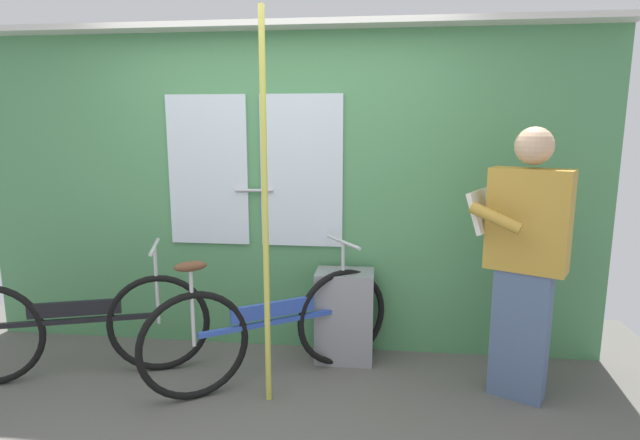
{
  "coord_description": "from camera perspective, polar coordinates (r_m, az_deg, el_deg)",
  "views": [
    {
      "loc": [
        0.71,
        -2.51,
        1.69
      ],
      "look_at": [
        0.34,
        0.64,
        1.1
      ],
      "focal_mm": 28.67,
      "sensor_mm": 36.0,
      "label": 1
    }
  ],
  "objects": [
    {
      "name": "trash_bin_by_wall",
      "position": [
        3.75,
        2.75,
        -10.63
      ],
      "size": [
        0.41,
        0.28,
        0.66
      ],
      "primitive_type": "cube",
      "color": "gray",
      "rests_on": "ground_plane"
    },
    {
      "name": "bicycle_leaning_behind",
      "position": [
        3.45,
        -5.36,
        -11.85
      ],
      "size": [
        1.48,
        1.0,
        0.91
      ],
      "rotation": [
        0.0,
        0.0,
        0.58
      ],
      "color": "black",
      "rests_on": "ground_plane"
    },
    {
      "name": "handrail_pole",
      "position": [
        3.0,
        -6.13,
        0.53
      ],
      "size": [
        0.04,
        0.04,
        2.33
      ],
      "primitive_type": "cylinder",
      "color": "#C6C14C",
      "rests_on": "ground_plane"
    },
    {
      "name": "ground_plane",
      "position": [
        3.12,
        -8.33,
        -22.78
      ],
      "size": [
        5.66,
        4.0,
        0.04
      ],
      "primitive_type": "cube",
      "color": "#56544F"
    },
    {
      "name": "train_door_wall",
      "position": [
        3.8,
        -4.31,
        3.76
      ],
      "size": [
        4.66,
        0.28,
        2.37
      ],
      "color": "#4C8C56",
      "rests_on": "ground_plane"
    },
    {
      "name": "passenger_reading_newspaper",
      "position": [
        3.34,
        21.82,
        -4.09
      ],
      "size": [
        0.63,
        0.57,
        1.68
      ],
      "rotation": [
        0.0,
        0.0,
        2.67
      ],
      "color": "slate",
      "rests_on": "ground_plane"
    },
    {
      "name": "bicycle_near_door",
      "position": [
        3.84,
        -25.7,
        -10.6
      ],
      "size": [
        1.67,
        0.67,
        0.9
      ],
      "rotation": [
        0.0,
        0.0,
        0.32
      ],
      "color": "black",
      "rests_on": "ground_plane"
    }
  ]
}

